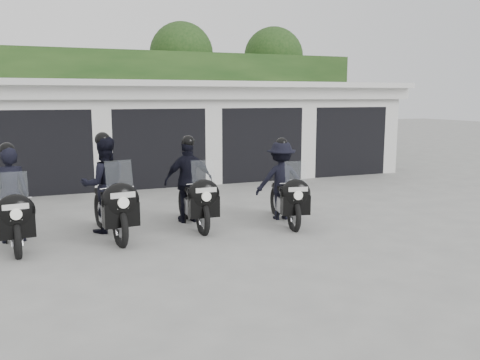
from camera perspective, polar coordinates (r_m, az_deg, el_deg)
name	(u,v)px	position (r m, az deg, el deg)	size (l,w,h in m)	color
ground	(230,237)	(9.28, -1.16, -6.42)	(80.00, 80.00, 0.00)	gray
garage_block	(142,131)	(16.76, -10.97, 5.40)	(16.40, 6.80, 2.96)	silver
background_vegetation	(127,91)	(21.57, -12.58, 9.75)	(20.00, 3.90, 5.80)	#1A3814
police_bike_a	(12,205)	(9.41, -24.24, -2.55)	(0.75, 2.07, 1.80)	black
police_bike_b	(107,191)	(9.62, -14.70, -1.17)	(0.94, 2.23, 1.94)	black
police_bike_c	(191,186)	(10.12, -5.52, -0.67)	(1.00, 2.09, 1.82)	black
police_bike_d	(283,185)	(10.39, 4.86, -0.54)	(1.13, 1.99, 1.75)	black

